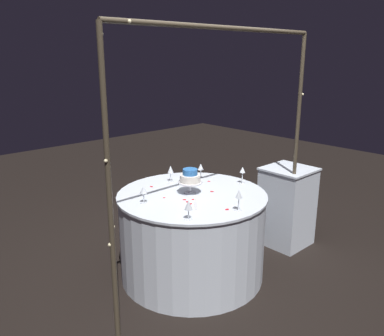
# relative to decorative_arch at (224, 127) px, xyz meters

# --- Properties ---
(ground_plane) EXTENTS (12.00, 12.00, 0.00)m
(ground_plane) POSITION_rel_decorative_arch_xyz_m (0.00, -0.37, -1.44)
(ground_plane) COLOR black
(decorative_arch) EXTENTS (2.15, 0.06, 2.19)m
(decorative_arch) POSITION_rel_decorative_arch_xyz_m (0.00, 0.00, 0.00)
(decorative_arch) COLOR #473D2D
(decorative_arch) RESTS_ON ground
(main_table) EXTENTS (1.33, 1.33, 0.80)m
(main_table) POSITION_rel_decorative_arch_xyz_m (0.00, -0.37, -1.04)
(main_table) COLOR silver
(main_table) RESTS_ON ground
(side_table) EXTENTS (0.48, 0.48, 0.85)m
(side_table) POSITION_rel_decorative_arch_xyz_m (-1.18, -0.15, -1.01)
(side_table) COLOR silver
(side_table) RESTS_ON ground
(tiered_cake) EXTENTS (0.22, 0.22, 0.22)m
(tiered_cake) POSITION_rel_decorative_arch_xyz_m (-0.00, -0.39, -0.50)
(tiered_cake) COLOR silver
(tiered_cake) RESTS_ON main_table
(wine_glass_0) EXTENTS (0.06, 0.06, 0.15)m
(wine_glass_0) POSITION_rel_decorative_arch_xyz_m (0.45, -0.47, -0.54)
(wine_glass_0) COLOR silver
(wine_glass_0) RESTS_ON main_table
(wine_glass_1) EXTENTS (0.06, 0.06, 0.16)m
(wine_glass_1) POSITION_rel_decorative_arch_xyz_m (-0.55, -0.25, -0.52)
(wine_glass_1) COLOR silver
(wine_glass_1) RESTS_ON main_table
(wine_glass_2) EXTENTS (0.06, 0.06, 0.17)m
(wine_glass_2) POSITION_rel_decorative_arch_xyz_m (-0.00, 0.17, -0.51)
(wine_glass_2) COLOR silver
(wine_glass_2) RESTS_ON main_table
(wine_glass_3) EXTENTS (0.06, 0.06, 0.15)m
(wine_glass_3) POSITION_rel_decorative_arch_xyz_m (0.40, 0.03, -0.53)
(wine_glass_3) COLOR silver
(wine_glass_3) RESTS_ON main_table
(wine_glass_4) EXTENTS (0.06, 0.06, 0.16)m
(wine_glass_4) POSITION_rel_decorative_arch_xyz_m (-0.09, -0.76, -0.53)
(wine_glass_4) COLOR silver
(wine_glass_4) RESTS_ON main_table
(wine_glass_5) EXTENTS (0.06, 0.06, 0.15)m
(wine_glass_5) POSITION_rel_decorative_arch_xyz_m (-0.37, -0.64, -0.53)
(wine_glass_5) COLOR silver
(wine_glass_5) RESTS_ON main_table
(cake_knife) EXTENTS (0.21, 0.23, 0.01)m
(cake_knife) POSITION_rel_decorative_arch_xyz_m (0.12, -0.19, -0.64)
(cake_knife) COLOR silver
(cake_knife) RESTS_ON main_table
(rose_petal_0) EXTENTS (0.03, 0.02, 0.00)m
(rose_petal_0) POSITION_rel_decorative_arch_xyz_m (0.09, -0.25, -0.64)
(rose_petal_0) COLOR red
(rose_petal_0) RESTS_ON main_table
(rose_petal_1) EXTENTS (0.03, 0.02, 0.00)m
(rose_petal_1) POSITION_rel_decorative_arch_xyz_m (-0.09, -0.57, -0.64)
(rose_petal_1) COLOR red
(rose_petal_1) RESTS_ON main_table
(rose_petal_2) EXTENTS (0.04, 0.05, 0.00)m
(rose_petal_2) POSITION_rel_decorative_arch_xyz_m (0.17, -0.24, -0.64)
(rose_petal_2) COLOR red
(rose_petal_2) RESTS_ON main_table
(rose_petal_3) EXTENTS (0.03, 0.04, 0.00)m
(rose_petal_3) POSITION_rel_decorative_arch_xyz_m (0.15, -0.76, -0.64)
(rose_petal_3) COLOR red
(rose_petal_3) RESTS_ON main_table
(rose_petal_4) EXTENTS (0.05, 0.04, 0.00)m
(rose_petal_4) POSITION_rel_decorative_arch_xyz_m (-0.25, -0.52, -0.64)
(rose_petal_4) COLOR red
(rose_petal_4) RESTS_ON main_table
(rose_petal_5) EXTENTS (0.04, 0.04, 0.00)m
(rose_petal_5) POSITION_rel_decorative_arch_xyz_m (0.15, -0.30, -0.64)
(rose_petal_5) COLOR red
(rose_petal_5) RESTS_ON main_table
(rose_petal_6) EXTENTS (0.04, 0.03, 0.00)m
(rose_petal_6) POSITION_rel_decorative_arch_xyz_m (0.18, -0.19, -0.64)
(rose_petal_6) COLOR red
(rose_petal_6) RESTS_ON main_table
(rose_petal_7) EXTENTS (0.04, 0.04, 0.00)m
(rose_petal_7) POSITION_rel_decorative_arch_xyz_m (-0.17, -0.28, -0.64)
(rose_petal_7) COLOR red
(rose_petal_7) RESTS_ON main_table
(rose_petal_8) EXTENTS (0.03, 0.04, 0.00)m
(rose_petal_8) POSITION_rel_decorative_arch_xyz_m (-0.36, -0.51, -0.64)
(rose_petal_8) COLOR red
(rose_petal_8) RESTS_ON main_table
(rose_petal_9) EXTENTS (0.03, 0.03, 0.00)m
(rose_petal_9) POSITION_rel_decorative_arch_xyz_m (0.25, -0.45, -0.64)
(rose_petal_9) COLOR red
(rose_petal_9) RESTS_ON main_table
(rose_petal_10) EXTENTS (0.04, 0.03, 0.00)m
(rose_petal_10) POSITION_rel_decorative_arch_xyz_m (0.05, 0.10, -0.64)
(rose_petal_10) COLOR red
(rose_petal_10) RESTS_ON main_table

